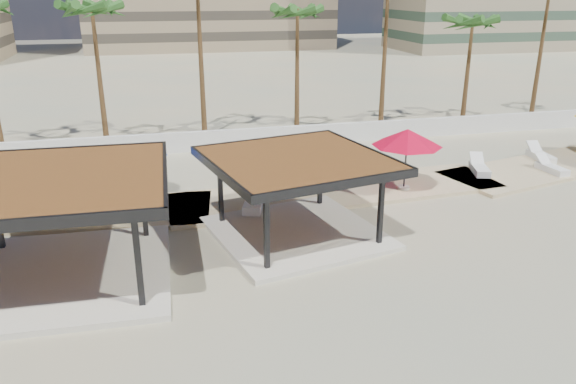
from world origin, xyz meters
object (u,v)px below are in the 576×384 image
object	(u,v)px
umbrella_c	(407,138)
lounger_b	(479,168)
pavilion_central	(297,189)
lounger_d	(540,156)
lounger_c	(551,168)
lounger_a	(254,202)
pavilion_west	(57,219)

from	to	relation	value
umbrella_c	lounger_b	size ratio (longest dim) A/B	1.88
pavilion_central	lounger_d	world-z (taller)	pavilion_central
pavilion_central	lounger_c	size ratio (longest dim) A/B	3.70
pavilion_central	lounger_a	size ratio (longest dim) A/B	3.14
pavilion_west	lounger_b	size ratio (longest dim) A/B	3.27
lounger_a	lounger_c	xyz separation A→B (m)	(15.89, 1.25, -0.03)
pavilion_central	lounger_b	size ratio (longest dim) A/B	3.36
umbrella_c	lounger_d	size ratio (longest dim) A/B	1.90
pavilion_central	lounger_c	xyz separation A→B (m)	(14.75, 4.20, -1.56)
pavilion_west	lounger_c	world-z (taller)	pavilion_west
pavilion_central	lounger_a	world-z (taller)	pavilion_central
umbrella_c	lounger_a	bearing A→B (deg)	-175.49
pavilion_central	lounger_b	world-z (taller)	pavilion_central
pavilion_central	pavilion_west	bearing A→B (deg)	178.22
umbrella_c	lounger_d	world-z (taller)	umbrella_c
lounger_c	lounger_d	bearing A→B (deg)	-27.46
lounger_c	lounger_d	distance (m)	2.26
pavilion_central	lounger_c	bearing A→B (deg)	3.77
pavilion_west	umbrella_c	bearing A→B (deg)	20.89
umbrella_c	lounger_d	distance (m)	10.14
lounger_a	lounger_c	distance (m)	15.94
umbrella_c	lounger_c	xyz separation A→B (m)	(8.59, 0.67, -2.31)
umbrella_c	pavilion_west	bearing A→B (deg)	-160.80
lounger_b	lounger_d	bearing A→B (deg)	-55.95
umbrella_c	lounger_d	xyz separation A→B (m)	(9.48, 2.75, -2.30)
lounger_a	lounger_d	bearing A→B (deg)	-61.22
lounger_c	pavilion_west	bearing A→B (deg)	99.73
pavilion_central	umbrella_c	world-z (taller)	pavilion_central
lounger_a	pavilion_central	bearing A→B (deg)	-141.38
lounger_c	lounger_d	world-z (taller)	lounger_d
pavilion_central	lounger_a	distance (m)	3.52
pavilion_central	lounger_b	bearing A→B (deg)	12.22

